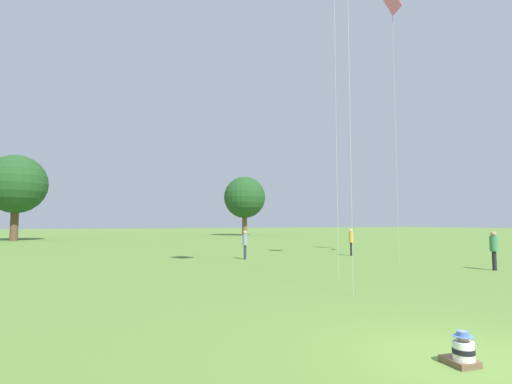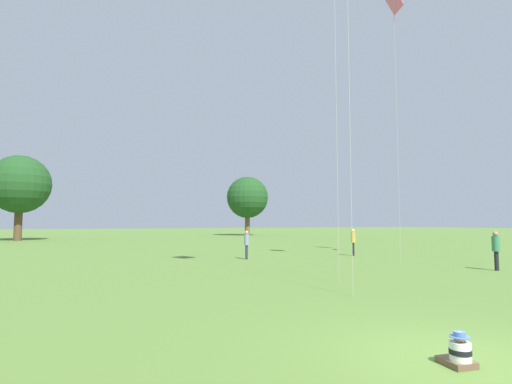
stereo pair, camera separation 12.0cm
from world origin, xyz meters
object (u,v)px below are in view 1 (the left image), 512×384
object	(u,v)px
person_standing_0	(351,239)
kite_3	(392,9)
person_standing_1	(494,247)
distant_tree_1	(245,198)
seated_toddler	(462,352)
person_standing_2	(245,242)
distant_tree_3	(16,184)

from	to	relation	value
person_standing_0	kite_3	world-z (taller)	kite_3
person_standing_1	distant_tree_1	bearing A→B (deg)	123.63
person_standing_1	seated_toddler	bearing A→B (deg)	-103.49
person_standing_1	person_standing_2	size ratio (longest dim) A/B	1.05
person_standing_0	kite_3	bearing A→B (deg)	-141.28
seated_toddler	kite_3	distance (m)	20.78
seated_toddler	person_standing_2	world-z (taller)	person_standing_2
kite_3	distant_tree_3	bearing A→B (deg)	93.02
seated_toddler	person_standing_1	xyz separation A→B (m)	(12.30, 7.85, 0.86)
person_standing_0	person_standing_1	world-z (taller)	person_standing_1
seated_toddler	distant_tree_1	xyz separation A→B (m)	(21.56, 58.57, 6.28)
person_standing_1	kite_3	bearing A→B (deg)	161.92
person_standing_1	kite_3	size ratio (longest dim) A/B	0.12
seated_toddler	distant_tree_1	bearing A→B (deg)	77.47
kite_3	distant_tree_1	world-z (taller)	kite_3
seated_toddler	distant_tree_3	size ratio (longest dim) A/B	0.05
person_standing_1	distant_tree_1	xyz separation A→B (m)	(9.26, 50.72, 5.41)
seated_toddler	kite_3	xyz separation A→B (m)	(10.26, 11.69, 13.78)
person_standing_2	distant_tree_1	world-z (taller)	distant_tree_1
seated_toddler	person_standing_0	xyz separation A→B (m)	(11.51, 17.22, 0.88)
person_standing_2	kite_3	size ratio (longest dim) A/B	0.11
person_standing_0	seated_toddler	bearing A→B (deg)	-162.28
kite_3	person_standing_2	bearing A→B (deg)	110.04
distant_tree_3	person_standing_0	bearing A→B (deg)	-56.14
person_standing_2	distant_tree_1	xyz separation A→B (m)	(17.53, 40.80, 5.45)
person_standing_1	kite_3	distance (m)	13.63
distant_tree_1	person_standing_2	bearing A→B (deg)	-113.25
person_standing_2	kite_3	world-z (taller)	kite_3
distant_tree_3	kite_3	bearing A→B (deg)	-61.31
seated_toddler	kite_3	world-z (taller)	kite_3
distant_tree_3	seated_toddler	bearing A→B (deg)	-77.29
person_standing_1	person_standing_2	distance (m)	12.91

